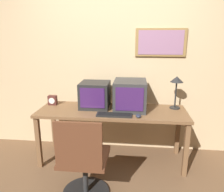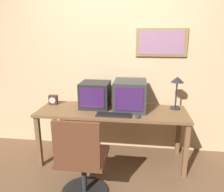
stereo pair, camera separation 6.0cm
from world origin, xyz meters
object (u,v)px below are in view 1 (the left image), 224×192
object	(u,v)px
desk_clock	(53,100)
office_chair	(83,165)
monitor_left	(95,95)
desk_lamp	(177,83)
mouse_near_keyboard	(138,116)
keyboard_main	(114,115)
monitor_right	(130,95)

from	to	relation	value
desk_clock	office_chair	world-z (taller)	office_chair
monitor_left	desk_clock	bearing A→B (deg)	177.17
monitor_left	desk_lamp	xyz separation A→B (m)	(1.08, 0.06, 0.17)
desk_clock	office_chair	size ratio (longest dim) A/B	0.14
mouse_near_keyboard	keyboard_main	bearing A→B (deg)	176.85
monitor_right	keyboard_main	xyz separation A→B (m)	(-0.18, -0.28, -0.18)
keyboard_main	monitor_left	bearing A→B (deg)	132.69
monitor_right	mouse_near_keyboard	world-z (taller)	monitor_right
monitor_left	desk_clock	xyz separation A→B (m)	(-0.62, 0.03, -0.11)
desk_clock	monitor_right	bearing A→B (deg)	-3.51
office_chair	monitor_left	bearing A→B (deg)	92.19
desk_lamp	monitor_left	bearing A→B (deg)	-176.91
office_chair	monitor_right	bearing A→B (deg)	62.64
mouse_near_keyboard	desk_lamp	distance (m)	0.71
monitor_right	office_chair	size ratio (longest dim) A/B	0.51
monitor_right	desk_lamp	world-z (taller)	desk_lamp
desk_lamp	office_chair	distance (m)	1.57
monitor_right	desk_clock	xyz separation A→B (m)	(-1.10, 0.07, -0.13)
monitor_right	mouse_near_keyboard	xyz separation A→B (m)	(0.11, -0.30, -0.18)
mouse_near_keyboard	office_chair	xyz separation A→B (m)	(-0.56, -0.56, -0.35)
desk_lamp	office_chair	world-z (taller)	desk_lamp
monitor_left	monitor_right	xyz separation A→B (m)	(0.48, -0.04, 0.02)
desk_clock	keyboard_main	bearing A→B (deg)	-20.97
monitor_right	monitor_left	bearing A→B (deg)	175.61
keyboard_main	mouse_near_keyboard	bearing A→B (deg)	-3.15
monitor_left	keyboard_main	xyz separation A→B (m)	(0.29, -0.32, -0.16)
mouse_near_keyboard	monitor_left	bearing A→B (deg)	150.37
monitor_right	desk_lamp	xyz separation A→B (m)	(0.61, 0.10, 0.15)
monitor_left	desk_clock	distance (m)	0.63
monitor_right	office_chair	distance (m)	1.10
mouse_near_keyboard	desk_clock	bearing A→B (deg)	163.14
desk_clock	office_chair	xyz separation A→B (m)	(0.65, -0.92, -0.40)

